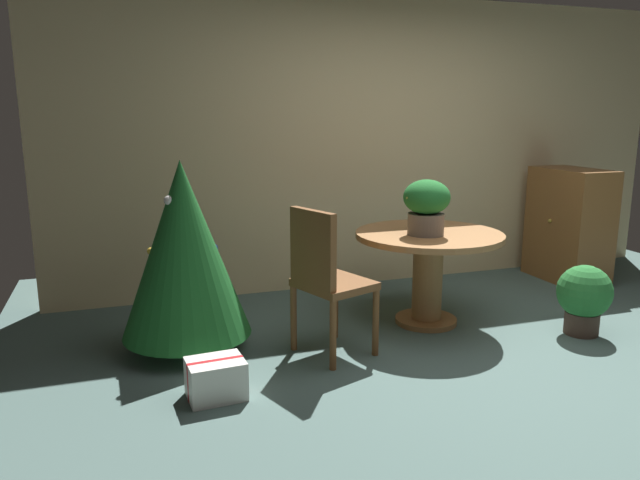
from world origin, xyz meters
The scene contains 9 objects.
ground_plane centered at (0.00, 0.00, 0.00)m, with size 6.60×6.60×0.00m, color #4C6660.
back_wall_panel centered at (0.00, 2.20, 1.30)m, with size 6.00×0.10×2.60m, color beige.
round_dining_table centered at (-0.15, 0.97, 0.51)m, with size 1.10×1.10×0.71m.
flower_vase centered at (-0.22, 0.91, 0.93)m, with size 0.34×0.34×0.41m.
wooden_chair_left centered at (-1.10, 0.63, 0.56)m, with size 0.55×0.57×0.99m.
holiday_tree centered at (-1.95, 1.04, 0.70)m, with size 0.86×0.86×1.29m.
gift_box_cream centered at (-1.88, 0.26, 0.11)m, with size 0.33×0.27×0.23m.
wooden_cabinet centered at (1.72, 1.63, 0.54)m, with size 0.46×0.77×1.07m.
potted_plant centered at (0.81, 0.40, 0.29)m, with size 0.39×0.39×0.51m.
Camera 1 is at (-2.34, -2.90, 1.60)m, focal length 33.56 mm.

